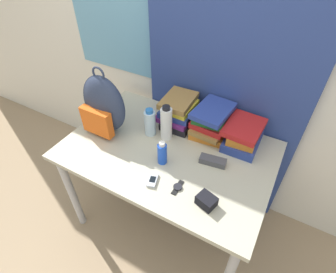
{
  "coord_description": "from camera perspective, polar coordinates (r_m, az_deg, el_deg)",
  "views": [
    {
      "loc": [
        0.55,
        -0.57,
        1.86
      ],
      "look_at": [
        0.0,
        0.41,
        0.86
      ],
      "focal_mm": 28.0,
      "sensor_mm": 36.0,
      "label": 1
    }
  ],
  "objects": [
    {
      "name": "ground_plane",
      "position": [
        2.02,
        -6.32,
        -25.74
      ],
      "size": [
        12.0,
        12.0,
        0.0
      ],
      "primitive_type": "plane",
      "color": "#9E8466"
    },
    {
      "name": "wall_back",
      "position": [
        1.7,
        8.6,
        20.08
      ],
      "size": [
        6.0,
        0.06,
        2.5
      ],
      "color": "silver",
      "rests_on": "ground_plane"
    },
    {
      "name": "curtain_blue",
      "position": [
        1.6,
        13.31,
        18.13
      ],
      "size": [
        1.05,
        0.04,
        2.5
      ],
      "color": "navy",
      "rests_on": "ground_plane"
    },
    {
      "name": "desk",
      "position": [
        1.64,
        0.0,
        -4.91
      ],
      "size": [
        1.24,
        0.82,
        0.76
      ],
      "color": "#B7B299",
      "rests_on": "ground_plane"
    },
    {
      "name": "backpack",
      "position": [
        1.65,
        -13.86,
        6.51
      ],
      "size": [
        0.3,
        0.18,
        0.44
      ],
      "color": "#2D3851",
      "rests_on": "desk"
    },
    {
      "name": "book_stack_left",
      "position": [
        1.72,
        2.47,
        5.48
      ],
      "size": [
        0.23,
        0.28,
        0.19
      ],
      "color": "black",
      "rests_on": "desk"
    },
    {
      "name": "book_stack_center",
      "position": [
        1.65,
        9.47,
        3.24
      ],
      "size": [
        0.24,
        0.29,
        0.19
      ],
      "color": "orange",
      "rests_on": "desk"
    },
    {
      "name": "book_stack_right",
      "position": [
        1.63,
        16.09,
        0.34
      ],
      "size": [
        0.22,
        0.28,
        0.14
      ],
      "color": "navy",
      "rests_on": "desk"
    },
    {
      "name": "water_bottle",
      "position": [
        1.63,
        -3.94,
        3.04
      ],
      "size": [
        0.07,
        0.07,
        0.19
      ],
      "color": "silver",
      "rests_on": "desk"
    },
    {
      "name": "sports_bottle",
      "position": [
        1.58,
        -0.37,
        2.87
      ],
      "size": [
        0.07,
        0.07,
        0.24
      ],
      "color": "white",
      "rests_on": "desk"
    },
    {
      "name": "sunscreen_bottle",
      "position": [
        1.46,
        -1.26,
        -3.65
      ],
      "size": [
        0.05,
        0.05,
        0.15
      ],
      "color": "blue",
      "rests_on": "desk"
    },
    {
      "name": "cell_phone",
      "position": [
        1.41,
        -3.35,
        -9.48
      ],
      "size": [
        0.07,
        0.1,
        0.02
      ],
      "color": "#B7BCC6",
      "rests_on": "desk"
    },
    {
      "name": "sunglasses_case",
      "position": [
        1.51,
        9.72,
        -5.25
      ],
      "size": [
        0.16,
        0.08,
        0.04
      ],
      "color": "#47474C",
      "rests_on": "desk"
    },
    {
      "name": "camera_pouch",
      "position": [
        1.32,
        8.37,
        -13.67
      ],
      "size": [
        0.11,
        0.09,
        0.05
      ],
      "color": "black",
      "rests_on": "desk"
    },
    {
      "name": "wristwatch",
      "position": [
        1.38,
        2.12,
        -10.97
      ],
      "size": [
        0.05,
        0.1,
        0.01
      ],
      "color": "black",
      "rests_on": "desk"
    }
  ]
}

